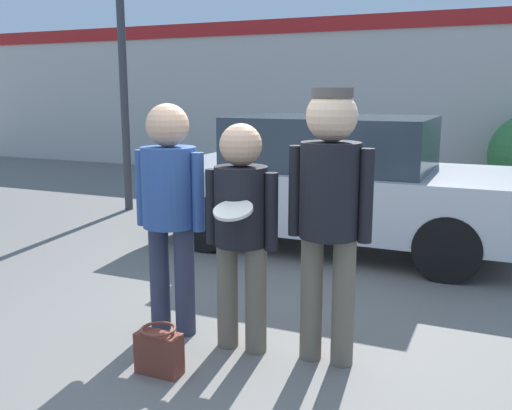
{
  "coord_description": "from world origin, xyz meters",
  "views": [
    {
      "loc": [
        1.67,
        -3.37,
        1.8
      ],
      "look_at": [
        0.05,
        0.31,
        1.0
      ],
      "focal_mm": 40.0,
      "sensor_mm": 36.0,
      "label": 1
    }
  ],
  "objects_px": {
    "person_right": "(330,199)",
    "parked_car_near": "(337,182)",
    "person_middle_with_frisbee": "(241,219)",
    "person_left": "(170,198)",
    "handbag": "(159,351)"
  },
  "relations": [
    {
      "from": "person_right",
      "to": "parked_car_near",
      "type": "height_order",
      "value": "person_right"
    },
    {
      "from": "person_middle_with_frisbee",
      "to": "person_left",
      "type": "bearing_deg",
      "value": 174.26
    },
    {
      "from": "person_left",
      "to": "person_right",
      "type": "bearing_deg",
      "value": -0.06
    },
    {
      "from": "parked_car_near",
      "to": "handbag",
      "type": "height_order",
      "value": "parked_car_near"
    },
    {
      "from": "person_right",
      "to": "parked_car_near",
      "type": "distance_m",
      "value": 3.04
    },
    {
      "from": "person_middle_with_frisbee",
      "to": "handbag",
      "type": "height_order",
      "value": "person_middle_with_frisbee"
    },
    {
      "from": "person_left",
      "to": "person_right",
      "type": "height_order",
      "value": "person_right"
    },
    {
      "from": "parked_car_near",
      "to": "person_left",
      "type": "bearing_deg",
      "value": -98.73
    },
    {
      "from": "person_middle_with_frisbee",
      "to": "person_right",
      "type": "xyz_separation_m",
      "value": [
        0.6,
        0.06,
        0.18
      ]
    },
    {
      "from": "person_left",
      "to": "person_middle_with_frisbee",
      "type": "relative_size",
      "value": 1.08
    },
    {
      "from": "person_middle_with_frisbee",
      "to": "person_right",
      "type": "bearing_deg",
      "value": 5.63
    },
    {
      "from": "person_left",
      "to": "handbag",
      "type": "relative_size",
      "value": 5.46
    },
    {
      "from": "person_right",
      "to": "parked_car_near",
      "type": "bearing_deg",
      "value": 104.58
    },
    {
      "from": "parked_car_near",
      "to": "handbag",
      "type": "distance_m",
      "value": 3.58
    },
    {
      "from": "person_right",
      "to": "handbag",
      "type": "xyz_separation_m",
      "value": [
        -0.94,
        -0.61,
        -0.97
      ]
    }
  ]
}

